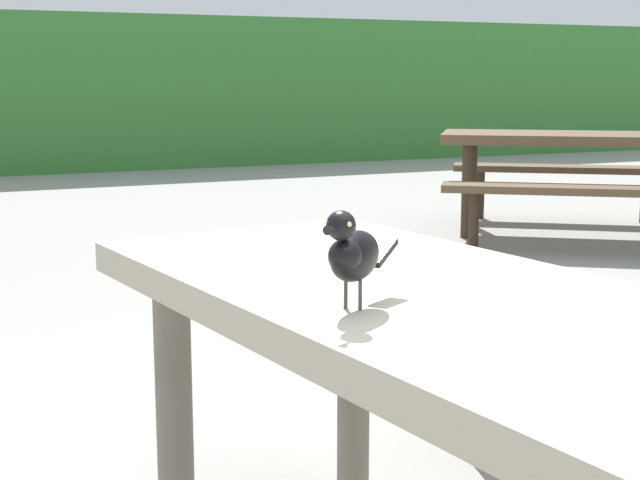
# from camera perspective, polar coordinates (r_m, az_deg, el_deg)

# --- Properties ---
(hedge_wall) EXTENTS (28.00, 1.67, 1.88)m
(hedge_wall) POSITION_cam_1_polar(r_m,az_deg,el_deg) (12.13, -18.93, 8.52)
(hedge_wall) COLOR #387A33
(hedge_wall) RESTS_ON ground
(picnic_table_foreground) EXTENTS (1.91, 1.93, 0.74)m
(picnic_table_foreground) POSITION_cam_1_polar(r_m,az_deg,el_deg) (1.84, 7.72, -8.92)
(picnic_table_foreground) COLOR #B2A893
(picnic_table_foreground) RESTS_ON ground
(bird_grackle) EXTENTS (0.23, 0.20, 0.18)m
(bird_grackle) POSITION_cam_1_polar(r_m,az_deg,el_deg) (1.63, 2.00, -0.80)
(bird_grackle) COLOR black
(bird_grackle) RESTS_ON picnic_table_foreground
(picnic_table_mid_left) EXTENTS (2.37, 2.36, 0.74)m
(picnic_table_mid_left) POSITION_cam_1_polar(r_m,az_deg,el_deg) (6.97, 14.97, 4.82)
(picnic_table_mid_left) COLOR brown
(picnic_table_mid_left) RESTS_ON ground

